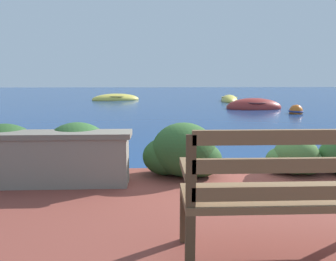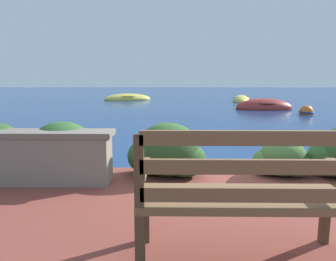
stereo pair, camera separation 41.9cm
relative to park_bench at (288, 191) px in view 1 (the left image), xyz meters
The scene contains 11 objects.
ground_plane 2.39m from the park_bench, 86.77° to the left, with size 80.00×80.00×0.00m.
park_bench is the anchor object (origin of this frame).
stone_wall 2.67m from the park_bench, 142.32° to the left, with size 1.91×0.39×0.62m.
hedge_clump_far_left 3.27m from the park_bench, 145.65° to the left, with size 1.01×0.73×0.69m.
hedge_clump_left 2.62m from the park_bench, 134.72° to the left, with size 1.02×0.74×0.70m.
hedge_clump_centre 2.02m from the park_bench, 105.67° to the left, with size 0.99×0.71×0.67m.
hedge_clump_right 2.16m from the park_bench, 65.16° to the left, with size 0.71×0.51×0.48m.
rowboat_nearest 13.12m from the park_bench, 74.00° to the left, with size 2.52×1.27×0.85m.
rowboat_mid 17.68m from the park_bench, 78.36° to the left, with size 1.39×2.94×0.64m.
rowboat_far 18.58m from the park_bench, 100.20° to the left, with size 3.13×2.02×0.71m.
mooring_buoy 11.65m from the park_bench, 66.10° to the left, with size 0.58×0.58×0.52m.
Camera 1 is at (-1.02, -4.34, 1.46)m, focal length 35.00 mm.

